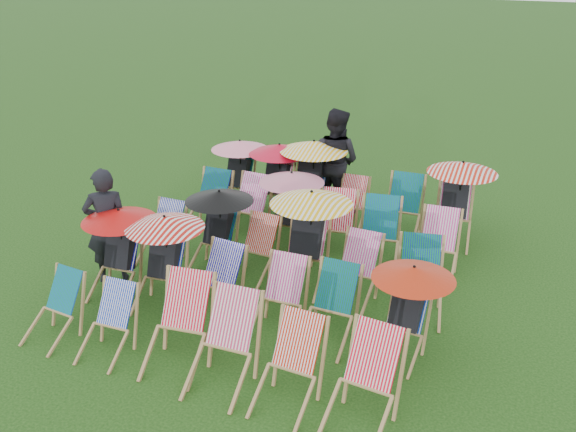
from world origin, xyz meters
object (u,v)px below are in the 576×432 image
at_px(deckchair_29, 456,201).
at_px(person_rear, 335,161).
at_px(deckchair_0, 53,309).
at_px(person_left, 107,226).
at_px(deckchair_5, 363,384).

xyz_separation_m(deckchair_29, person_rear, (-2.22, 0.43, 0.25)).
relative_size(deckchair_0, deckchair_29, 0.61).
bearing_deg(person_left, person_rear, -155.99).
distance_m(deckchair_5, deckchair_29, 4.77).
xyz_separation_m(deckchair_5, person_left, (-4.23, 1.49, 0.37)).
bearing_deg(person_left, deckchair_0, 63.96).
relative_size(deckchair_29, person_left, 0.77).
height_order(person_left, person_rear, person_rear).
height_order(deckchair_29, person_rear, person_rear).
height_order(deckchair_5, person_rear, person_rear).
bearing_deg(deckchair_5, person_rear, 118.39).
bearing_deg(deckchair_29, person_left, -149.39).
bearing_deg(person_rear, person_left, 70.81).
distance_m(deckchair_5, person_left, 4.50).
bearing_deg(deckchair_0, deckchair_29, 55.45).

